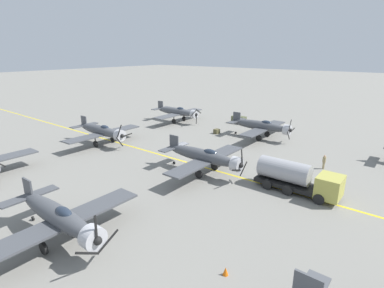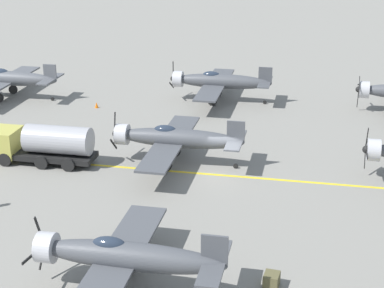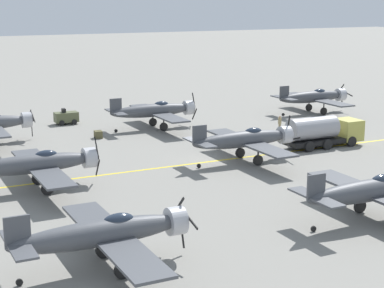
{
  "view_description": "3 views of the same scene",
  "coord_description": "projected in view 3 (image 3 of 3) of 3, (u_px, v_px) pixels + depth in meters",
  "views": [
    {
      "loc": [
        26.75,
        22.1,
        13.12
      ],
      "look_at": [
        0.36,
        1.17,
        2.67
      ],
      "focal_mm": 28.0,
      "sensor_mm": 36.0,
      "label": 1
    },
    {
      "loc": [
        -41.71,
        -6.29,
        18.21
      ],
      "look_at": [
        1.57,
        2.56,
        1.62
      ],
      "focal_mm": 60.0,
      "sensor_mm": 36.0,
      "label": 2
    },
    {
      "loc": [
        48.02,
        -24.44,
        14.02
      ],
      "look_at": [
        3.93,
        -2.62,
        2.76
      ],
      "focal_mm": 60.0,
      "sensor_mm": 36.0,
      "label": 3
    }
  ],
  "objects": [
    {
      "name": "airplane_near_center",
      "position": [
        36.0,
        164.0,
        47.36
      ],
      "size": [
        12.0,
        9.98,
        3.65
      ],
      "rotation": [
        0.0,
        0.0,
        0.15
      ],
      "color": "#4B4D52",
      "rests_on": "ground"
    },
    {
      "name": "airplane_mid_center",
      "position": [
        246.0,
        139.0,
        55.58
      ],
      "size": [
        12.0,
        9.98,
        3.78
      ],
      "rotation": [
        0.0,
        0.0,
        0.26
      ],
      "color": "#494B50",
      "rests_on": "ground"
    },
    {
      "name": "airplane_mid_left",
      "position": [
        155.0,
        111.0,
        69.79
      ],
      "size": [
        12.0,
        9.98,
        3.7
      ],
      "rotation": [
        0.0,
        0.0,
        -0.25
      ],
      "color": "#494B50",
      "rests_on": "ground"
    },
    {
      "name": "supply_crate_by_tanker",
      "position": [
        98.0,
        134.0,
        65.43
      ],
      "size": [
        0.98,
        0.85,
        0.75
      ],
      "primitive_type": "cube",
      "rotation": [
        0.0,
        0.0,
        -0.11
      ],
      "color": "brown",
      "rests_on": "ground"
    },
    {
      "name": "taxiway_stripe",
      "position": [
        199.0,
        163.0,
        55.65
      ],
      "size": [
        0.3,
        160.0,
        0.01
      ],
      "primitive_type": "cube",
      "color": "yellow",
      "rests_on": "ground"
    },
    {
      "name": "airplane_near_right",
      "position": [
        106.0,
        233.0,
        33.47
      ],
      "size": [
        12.0,
        9.98,
        3.65
      ],
      "rotation": [
        0.0,
        0.0,
        0.12
      ],
      "color": "#494C51",
      "rests_on": "ground"
    },
    {
      "name": "ground_plane",
      "position": [
        199.0,
        163.0,
        55.65
      ],
      "size": [
        400.0,
        400.0,
        0.0
      ],
      "primitive_type": "plane",
      "color": "gray"
    },
    {
      "name": "airplane_mid_right",
      "position": [
        373.0,
        191.0,
        40.86
      ],
      "size": [
        12.0,
        9.98,
        3.8
      ],
      "rotation": [
        0.0,
        0.0,
        0.3
      ],
      "color": "#474A4F",
      "rests_on": "ground"
    },
    {
      "name": "airplane_far_left",
      "position": [
        314.0,
        97.0,
        79.28
      ],
      "size": [
        12.0,
        9.98,
        3.65
      ],
      "rotation": [
        0.0,
        0.0,
        -0.18
      ],
      "color": "#42454A",
      "rests_on": "ground"
    },
    {
      "name": "fuel_tanker",
      "position": [
        324.0,
        131.0,
        61.46
      ],
      "size": [
        2.67,
        8.0,
        2.98
      ],
      "color": "black",
      "rests_on": "ground"
    },
    {
      "name": "ground_crew_walking",
      "position": [
        280.0,
        123.0,
        68.66
      ],
      "size": [
        0.37,
        0.37,
        1.69
      ],
      "color": "tan",
      "rests_on": "ground"
    },
    {
      "name": "tow_tractor",
      "position": [
        66.0,
        117.0,
        72.65
      ],
      "size": [
        1.57,
        2.6,
        1.79
      ],
      "color": "#515638",
      "rests_on": "ground"
    }
  ]
}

